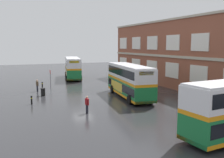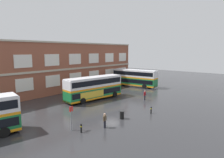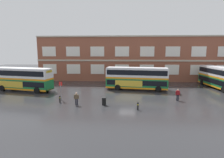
{
  "view_description": "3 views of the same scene",
  "coord_description": "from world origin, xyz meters",
  "px_view_note": "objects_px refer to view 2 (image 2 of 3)",
  "views": [
    {
      "loc": [
        30.02,
        -8.7,
        6.53
      ],
      "look_at": [
        1.79,
        3.17,
        2.42
      ],
      "focal_mm": 40.79,
      "sensor_mm": 36.0,
      "label": 1
    },
    {
      "loc": [
        -22.62,
        -18.96,
        8.67
      ],
      "look_at": [
        3.06,
        2.43,
        3.83
      ],
      "focal_mm": 31.62,
      "sensor_mm": 36.0,
      "label": 2
    },
    {
      "loc": [
        -0.67,
        -27.73,
        7.19
      ],
      "look_at": [
        -2.48,
        1.47,
        2.56
      ],
      "focal_mm": 29.37,
      "sensor_mm": 36.0,
      "label": 3
    }
  ],
  "objects_px": {
    "station_litter_bin": "(122,115)",
    "bus_stand_flag": "(71,116)",
    "safety_bollard_east": "(151,110)",
    "safety_bollard_west": "(81,128)",
    "double_decker_middle": "(94,88)",
    "second_passenger": "(105,120)",
    "waiting_passenger": "(145,95)",
    "double_decker_far": "(134,78)"
  },
  "relations": [
    {
      "from": "station_litter_bin",
      "to": "safety_bollard_east",
      "type": "xyz_separation_m",
      "value": [
        4.31,
        -1.83,
        -0.03
      ]
    },
    {
      "from": "waiting_passenger",
      "to": "bus_stand_flag",
      "type": "bearing_deg",
      "value": -177.61
    },
    {
      "from": "station_litter_bin",
      "to": "safety_bollard_west",
      "type": "relative_size",
      "value": 1.08
    },
    {
      "from": "double_decker_far",
      "to": "double_decker_middle",
      "type": "bearing_deg",
      "value": -173.67
    },
    {
      "from": "bus_stand_flag",
      "to": "second_passenger",
      "type": "bearing_deg",
      "value": -38.94
    },
    {
      "from": "safety_bollard_east",
      "to": "double_decker_middle",
      "type": "bearing_deg",
      "value": 86.88
    },
    {
      "from": "safety_bollard_west",
      "to": "double_decker_middle",
      "type": "bearing_deg",
      "value": 39.47
    },
    {
      "from": "waiting_passenger",
      "to": "second_passenger",
      "type": "bearing_deg",
      "value": -167.8
    },
    {
      "from": "waiting_passenger",
      "to": "second_passenger",
      "type": "distance_m",
      "value": 14.26
    },
    {
      "from": "double_decker_far",
      "to": "second_passenger",
      "type": "distance_m",
      "value": 26.98
    },
    {
      "from": "second_passenger",
      "to": "safety_bollard_east",
      "type": "relative_size",
      "value": 1.79
    },
    {
      "from": "safety_bollard_east",
      "to": "station_litter_bin",
      "type": "bearing_deg",
      "value": 157.03
    },
    {
      "from": "second_passenger",
      "to": "double_decker_middle",
      "type": "bearing_deg",
      "value": 50.04
    },
    {
      "from": "double_decker_far",
      "to": "safety_bollard_west",
      "type": "bearing_deg",
      "value": -157.81
    },
    {
      "from": "double_decker_middle",
      "to": "second_passenger",
      "type": "height_order",
      "value": "double_decker_middle"
    },
    {
      "from": "safety_bollard_west",
      "to": "waiting_passenger",
      "type": "bearing_deg",
      "value": 6.87
    },
    {
      "from": "bus_stand_flag",
      "to": "station_litter_bin",
      "type": "xyz_separation_m",
      "value": [
        6.47,
        -2.02,
        -1.12
      ]
    },
    {
      "from": "station_litter_bin",
      "to": "safety_bollard_west",
      "type": "distance_m",
      "value": 6.26
    },
    {
      "from": "double_decker_middle",
      "to": "second_passenger",
      "type": "distance_m",
      "value": 13.38
    },
    {
      "from": "station_litter_bin",
      "to": "safety_bollard_west",
      "type": "bearing_deg",
      "value": 173.33
    },
    {
      "from": "double_decker_middle",
      "to": "bus_stand_flag",
      "type": "height_order",
      "value": "double_decker_middle"
    },
    {
      "from": "double_decker_middle",
      "to": "station_litter_bin",
      "type": "distance_m",
      "value": 11.2
    },
    {
      "from": "waiting_passenger",
      "to": "second_passenger",
      "type": "xyz_separation_m",
      "value": [
        -13.94,
        -3.01,
        0.0
      ]
    },
    {
      "from": "station_litter_bin",
      "to": "safety_bollard_west",
      "type": "height_order",
      "value": "station_litter_bin"
    },
    {
      "from": "safety_bollard_west",
      "to": "safety_bollard_east",
      "type": "bearing_deg",
      "value": -13.64
    },
    {
      "from": "double_decker_middle",
      "to": "safety_bollard_west",
      "type": "xyz_separation_m",
      "value": [
        -11.16,
        -9.19,
        -1.66
      ]
    },
    {
      "from": "waiting_passenger",
      "to": "station_litter_bin",
      "type": "relative_size",
      "value": 1.65
    },
    {
      "from": "double_decker_far",
      "to": "second_passenger",
      "type": "relative_size",
      "value": 6.58
    },
    {
      "from": "double_decker_middle",
      "to": "double_decker_far",
      "type": "distance_m",
      "value": 15.7
    },
    {
      "from": "safety_bollard_west",
      "to": "bus_stand_flag",
      "type": "bearing_deg",
      "value": 101.23
    },
    {
      "from": "double_decker_far",
      "to": "station_litter_bin",
      "type": "height_order",
      "value": "double_decker_far"
    },
    {
      "from": "safety_bollard_west",
      "to": "second_passenger",
      "type": "bearing_deg",
      "value": -21.38
    },
    {
      "from": "safety_bollard_west",
      "to": "double_decker_far",
      "type": "bearing_deg",
      "value": 22.19
    },
    {
      "from": "waiting_passenger",
      "to": "station_litter_bin",
      "type": "bearing_deg",
      "value": -165.24
    },
    {
      "from": "bus_stand_flag",
      "to": "double_decker_far",
      "type": "bearing_deg",
      "value": 19.61
    },
    {
      "from": "double_decker_far",
      "to": "waiting_passenger",
      "type": "relative_size",
      "value": 6.58
    },
    {
      "from": "bus_stand_flag",
      "to": "station_litter_bin",
      "type": "distance_m",
      "value": 6.87
    },
    {
      "from": "double_decker_far",
      "to": "waiting_passenger",
      "type": "height_order",
      "value": "double_decker_far"
    },
    {
      "from": "safety_bollard_east",
      "to": "safety_bollard_west",
      "type": "bearing_deg",
      "value": 166.36
    },
    {
      "from": "double_decker_middle",
      "to": "station_litter_bin",
      "type": "xyz_separation_m",
      "value": [
        -4.95,
        -9.92,
        -1.63
      ]
    },
    {
      "from": "double_decker_far",
      "to": "safety_bollard_east",
      "type": "distance_m",
      "value": 21.17
    },
    {
      "from": "station_litter_bin",
      "to": "bus_stand_flag",
      "type": "bearing_deg",
      "value": 162.67
    }
  ]
}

